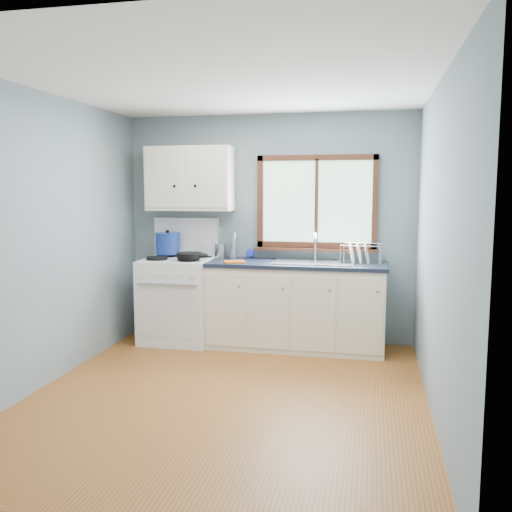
% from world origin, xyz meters
% --- Properties ---
extents(floor, '(3.20, 3.60, 0.02)m').
position_xyz_m(floor, '(0.00, 0.00, -0.01)').
color(floor, '#9C5923').
rests_on(floor, ground).
extents(ceiling, '(3.20, 3.60, 0.02)m').
position_xyz_m(ceiling, '(0.00, 0.00, 2.51)').
color(ceiling, white).
rests_on(ceiling, wall_back).
extents(wall_back, '(3.20, 0.02, 2.50)m').
position_xyz_m(wall_back, '(0.00, 1.81, 1.25)').
color(wall_back, gray).
rests_on(wall_back, ground).
extents(wall_front, '(3.20, 0.02, 2.50)m').
position_xyz_m(wall_front, '(0.00, -1.81, 1.25)').
color(wall_front, gray).
rests_on(wall_front, ground).
extents(wall_left, '(0.02, 3.60, 2.50)m').
position_xyz_m(wall_left, '(-1.61, 0.00, 1.25)').
color(wall_left, gray).
rests_on(wall_left, ground).
extents(wall_right, '(0.02, 3.60, 2.50)m').
position_xyz_m(wall_right, '(1.61, 0.00, 1.25)').
color(wall_right, gray).
rests_on(wall_right, ground).
extents(gas_range, '(0.76, 0.69, 1.36)m').
position_xyz_m(gas_range, '(-0.95, 1.47, 0.49)').
color(gas_range, white).
rests_on(gas_range, floor).
extents(base_cabinets, '(1.85, 0.60, 0.88)m').
position_xyz_m(base_cabinets, '(0.36, 1.49, 0.41)').
color(base_cabinets, '#F4EACA').
rests_on(base_cabinets, floor).
extents(countertop, '(1.89, 0.64, 0.04)m').
position_xyz_m(countertop, '(0.36, 1.49, 0.90)').
color(countertop, black).
rests_on(countertop, base_cabinets).
extents(sink, '(0.84, 0.46, 0.44)m').
position_xyz_m(sink, '(0.54, 1.49, 0.86)').
color(sink, silver).
rests_on(sink, countertop).
extents(window, '(1.36, 0.10, 1.03)m').
position_xyz_m(window, '(0.54, 1.77, 1.48)').
color(window, '#9EC6A8').
rests_on(window, wall_back).
extents(upper_cabinets, '(0.95, 0.35, 0.70)m').
position_xyz_m(upper_cabinets, '(-0.85, 1.63, 1.80)').
color(upper_cabinets, '#F4EACA').
rests_on(upper_cabinets, wall_back).
extents(skillet, '(0.43, 0.34, 0.05)m').
position_xyz_m(skillet, '(-0.76, 1.31, 0.99)').
color(skillet, black).
rests_on(skillet, gas_range).
extents(stockpot, '(0.36, 0.36, 0.27)m').
position_xyz_m(stockpot, '(-1.12, 1.61, 1.08)').
color(stockpot, navy).
rests_on(stockpot, gas_range).
extents(utensil_crock, '(0.15, 0.15, 0.40)m').
position_xyz_m(utensil_crock, '(-0.53, 1.70, 1.00)').
color(utensil_crock, silver).
rests_on(utensil_crock, countertop).
extents(thermos, '(0.08, 0.08, 0.29)m').
position_xyz_m(thermos, '(-0.37, 1.68, 1.06)').
color(thermos, silver).
rests_on(thermos, countertop).
extents(soap_bottle, '(0.11, 0.11, 0.27)m').
position_xyz_m(soap_bottle, '(-0.20, 1.75, 1.05)').
color(soap_bottle, '#2539BE').
rests_on(soap_bottle, countertop).
extents(dish_towel, '(0.27, 0.24, 0.02)m').
position_xyz_m(dish_towel, '(-0.27, 1.34, 0.93)').
color(dish_towel, '#DD5D14').
rests_on(dish_towel, countertop).
extents(dish_rack, '(0.43, 0.34, 0.21)m').
position_xyz_m(dish_rack, '(1.02, 1.55, 0.98)').
color(dish_rack, silver).
rests_on(dish_rack, countertop).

